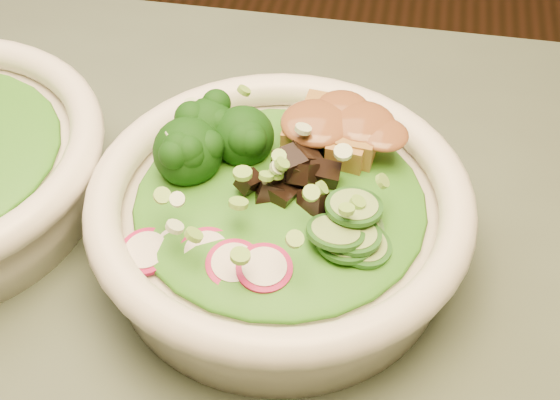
# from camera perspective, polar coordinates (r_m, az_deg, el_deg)

# --- Properties ---
(salad_bowl) EXTENTS (0.26, 0.26, 0.07)m
(salad_bowl) POSITION_cam_1_polar(r_m,az_deg,el_deg) (0.53, 0.00, -1.45)
(salad_bowl) COLOR white
(salad_bowl) RESTS_ON dining_table
(lettuce_bed) EXTENTS (0.19, 0.19, 0.02)m
(lettuce_bed) POSITION_cam_1_polar(r_m,az_deg,el_deg) (0.51, 0.00, 0.08)
(lettuce_bed) COLOR #1A6816
(lettuce_bed) RESTS_ON salad_bowl
(broccoli_florets) EXTENTS (0.08, 0.07, 0.04)m
(broccoli_florets) POSITION_cam_1_polar(r_m,az_deg,el_deg) (0.53, -5.27, 3.91)
(broccoli_florets) COLOR black
(broccoli_florets) RESTS_ON salad_bowl
(radish_slices) EXTENTS (0.11, 0.04, 0.02)m
(radish_slices) POSITION_cam_1_polar(r_m,az_deg,el_deg) (0.48, -4.40, -4.11)
(radish_slices) COLOR #990B3F
(radish_slices) RESTS_ON salad_bowl
(cucumber_slices) EXTENTS (0.07, 0.07, 0.03)m
(cucumber_slices) POSITION_cam_1_polar(r_m,az_deg,el_deg) (0.48, 5.79, -2.34)
(cucumber_slices) COLOR #84A75C
(cucumber_slices) RESTS_ON salad_bowl
(mushroom_heap) EXTENTS (0.07, 0.07, 0.04)m
(mushroom_heap) POSITION_cam_1_polar(r_m,az_deg,el_deg) (0.51, 0.80, 1.84)
(mushroom_heap) COLOR black
(mushroom_heap) RESTS_ON salad_bowl
(tofu_cubes) EXTENTS (0.09, 0.06, 0.03)m
(tofu_cubes) POSITION_cam_1_polar(r_m,az_deg,el_deg) (0.54, 4.06, 4.47)
(tofu_cubes) COLOR #A78237
(tofu_cubes) RESTS_ON salad_bowl
(peanut_sauce) EXTENTS (0.07, 0.05, 0.02)m
(peanut_sauce) POSITION_cam_1_polar(r_m,az_deg,el_deg) (0.53, 4.12, 5.47)
(peanut_sauce) COLOR brown
(peanut_sauce) RESTS_ON tofu_cubes
(scallion_garnish) EXTENTS (0.18, 0.18, 0.02)m
(scallion_garnish) POSITION_cam_1_polar(r_m,az_deg,el_deg) (0.50, 0.00, 1.89)
(scallion_garnish) COLOR #74AF3D
(scallion_garnish) RESTS_ON salad_bowl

